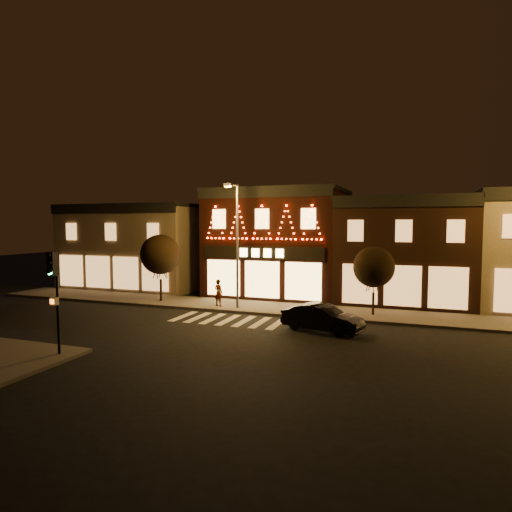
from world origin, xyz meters
The scene contains 11 objects.
ground centered at (0.00, 0.00, 0.00)m, with size 120.00×120.00×0.00m, color black.
sidewalk_far centered at (2.00, 8.00, 0.07)m, with size 44.00×4.00×0.15m, color #47423D.
building_left centered at (-13.00, 13.99, 3.66)m, with size 12.20×8.28×7.30m.
building_pulp centered at (0.00, 13.98, 4.16)m, with size 10.20×8.34×8.30m.
building_right_a centered at (9.50, 13.99, 3.76)m, with size 9.20×8.28×7.50m.
traffic_signal_near centered at (-3.80, -5.25, 3.23)m, with size 0.31×0.45×4.37m.
streetlamp_mid centered at (-0.64, 6.72, 4.86)m, with size 0.51×1.83×8.02m.
tree_left centered at (-6.82, 7.53, 3.47)m, with size 2.84×2.84×4.74m.
tree_right centered at (7.90, 7.84, 3.04)m, with size 2.47×2.47×4.13m.
dark_sedan centered at (5.73, 3.26, 0.71)m, with size 1.50×4.29×1.41m, color black.
pedestrian centered at (-2.09, 7.13, 1.05)m, with size 0.66×0.43×1.80m, color gray.
Camera 1 is at (10.37, -19.41, 5.64)m, focal length 30.93 mm.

